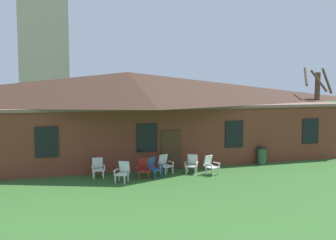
# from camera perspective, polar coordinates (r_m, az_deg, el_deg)

# --- Properties ---
(brick_building) EXTENTS (26.14, 10.40, 5.31)m
(brick_building) POSITION_cam_1_polar(r_m,az_deg,el_deg) (25.64, -5.76, 1.02)
(brick_building) COLOR brown
(brick_building) RESTS_ON ground
(dome_tower) EXTENTS (5.18, 5.18, 20.74)m
(dome_tower) POSITION_cam_1_polar(r_m,az_deg,el_deg) (43.91, -17.40, 11.51)
(dome_tower) COLOR #BCB29E
(dome_tower) RESTS_ON ground
(lawn_chair_by_porch) EXTENTS (0.65, 0.68, 0.96)m
(lawn_chair_by_porch) POSITION_cam_1_polar(r_m,az_deg,el_deg) (19.93, -10.01, -6.67)
(lawn_chair_by_porch) COLOR silver
(lawn_chair_by_porch) RESTS_ON ground
(lawn_chair_near_door) EXTENTS (0.85, 0.87, 0.96)m
(lawn_chair_near_door) POSITION_cam_1_polar(r_m,az_deg,el_deg) (18.86, -6.49, -7.31)
(lawn_chair_near_door) COLOR white
(lawn_chair_near_door) RESTS_ON ground
(lawn_chair_left_end) EXTENTS (0.72, 0.77, 0.96)m
(lawn_chair_left_end) POSITION_cam_1_polar(r_m,az_deg,el_deg) (19.51, -3.51, -6.86)
(lawn_chair_left_end) COLOR maroon
(lawn_chair_left_end) RESTS_ON ground
(lawn_chair_middle) EXTENTS (0.83, 0.86, 0.96)m
(lawn_chair_middle) POSITION_cam_1_polar(r_m,az_deg,el_deg) (19.72, -2.12, -6.73)
(lawn_chair_middle) COLOR #2D5693
(lawn_chair_middle) RESTS_ON ground
(lawn_chair_right_end) EXTENTS (0.77, 0.82, 0.96)m
(lawn_chair_right_end) POSITION_cam_1_polar(r_m,az_deg,el_deg) (20.52, -0.43, -6.25)
(lawn_chair_right_end) COLOR white
(lawn_chair_right_end) RESTS_ON ground
(lawn_chair_far_side) EXTENTS (0.83, 0.86, 0.96)m
(lawn_chair_far_side) POSITION_cam_1_polar(r_m,az_deg,el_deg) (20.54, 3.46, -6.24)
(lawn_chair_far_side) COLOR silver
(lawn_chair_far_side) RESTS_ON ground
(lawn_chair_under_eave) EXTENTS (0.80, 0.84, 0.96)m
(lawn_chair_under_eave) POSITION_cam_1_polar(r_m,az_deg,el_deg) (20.33, 6.13, -6.39)
(lawn_chair_under_eave) COLOR silver
(lawn_chair_under_eave) RESTS_ON ground
(bare_tree_beside_building) EXTENTS (2.14, 2.14, 5.75)m
(bare_tree_beside_building) POSITION_cam_1_polar(r_m,az_deg,el_deg) (29.40, 20.53, 1.98)
(bare_tree_beside_building) COLOR brown
(bare_tree_beside_building) RESTS_ON ground
(trash_bin) EXTENTS (0.56, 0.56, 0.98)m
(trash_bin) POSITION_cam_1_polar(r_m,az_deg,el_deg) (23.32, 13.29, -5.00)
(trash_bin) COLOR #335638
(trash_bin) RESTS_ON ground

